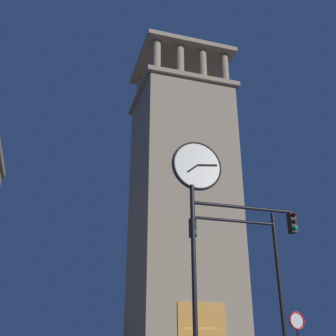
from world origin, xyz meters
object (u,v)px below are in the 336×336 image
no_horn_sign (297,326)px  traffic_signal_near (253,266)px  traffic_signal_mid (227,253)px  clocktower (183,210)px

no_horn_sign → traffic_signal_near: bearing=35.5°
traffic_signal_near → no_horn_sign: 4.45m
no_horn_sign → traffic_signal_mid: bearing=38.8°
traffic_signal_near → traffic_signal_mid: size_ratio=0.98×
traffic_signal_near → no_horn_sign: bearing=-144.5°
clocktower → traffic_signal_near: 16.11m
traffic_signal_near → no_horn_sign: size_ratio=2.28×
traffic_signal_near → clocktower: bearing=-98.3°
clocktower → traffic_signal_near: bearing=81.7°
traffic_signal_near → traffic_signal_mid: bearing=43.6°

